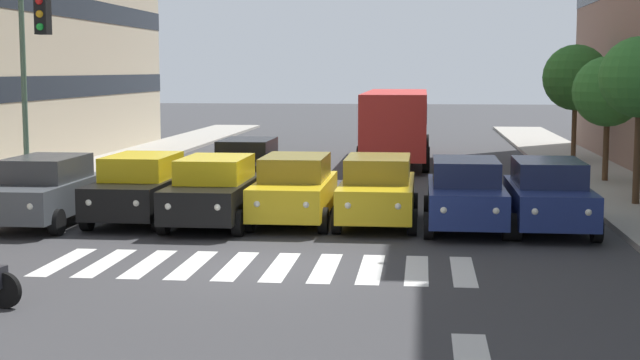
{
  "coord_description": "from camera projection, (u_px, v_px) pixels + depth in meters",
  "views": [
    {
      "loc": [
        -3.24,
        18.04,
        3.9
      ],
      "look_at": [
        -0.84,
        -3.63,
        1.32
      ],
      "focal_mm": 52.4,
      "sensor_mm": 36.0,
      "label": 1
    }
  ],
  "objects": [
    {
      "name": "crosswalk_markings",
      "position": [
        258.0,
        266.0,
        18.61
      ],
      "size": [
        8.55,
        2.8,
        0.01
      ],
      "color": "silver",
      "rests_on": "ground_plane"
    },
    {
      "name": "car_3",
      "position": [
        295.0,
        189.0,
        23.83
      ],
      "size": [
        2.02,
        4.44,
        1.72
      ],
      "color": "gold",
      "rests_on": "ground_plane"
    },
    {
      "name": "lane_arrow_0",
      "position": [
        472.0,
        356.0,
        12.75
      ],
      "size": [
        0.5,
        2.2,
        0.01
      ],
      "primitive_type": "cube",
      "color": "silver",
      "rests_on": "ground_plane"
    },
    {
      "name": "car_1",
      "position": [
        465.0,
        194.0,
        22.88
      ],
      "size": [
        2.02,
        4.44,
        1.72
      ],
      "color": "navy",
      "rests_on": "ground_plane"
    },
    {
      "name": "bus_behind_traffic",
      "position": [
        396.0,
        119.0,
        39.19
      ],
      "size": [
        2.78,
        10.5,
        3.0
      ],
      "color": "red",
      "rests_on": "ground_plane"
    },
    {
      "name": "car_row2_0",
      "position": [
        247.0,
        166.0,
        29.53
      ],
      "size": [
        2.02,
        4.44,
        1.72
      ],
      "color": "black",
      "rests_on": "ground_plane"
    },
    {
      "name": "car_4",
      "position": [
        214.0,
        191.0,
        23.43
      ],
      "size": [
        2.02,
        4.44,
        1.72
      ],
      "color": "black",
      "rests_on": "ground_plane"
    },
    {
      "name": "ground_plane",
      "position": [
        258.0,
        266.0,
        18.61
      ],
      "size": [
        180.0,
        180.0,
        0.0
      ],
      "primitive_type": "plane",
      "color": "#38383A"
    },
    {
      "name": "street_tree_2",
      "position": [
        608.0,
        92.0,
        31.51
      ],
      "size": [
        2.39,
        2.39,
        4.22
      ],
      "color": "#513823",
      "rests_on": "sidewalk_left"
    },
    {
      "name": "car_0",
      "position": [
        548.0,
        195.0,
        22.67
      ],
      "size": [
        2.02,
        4.44,
        1.72
      ],
      "color": "navy",
      "rests_on": "ground_plane"
    },
    {
      "name": "car_5",
      "position": [
        141.0,
        187.0,
        24.07
      ],
      "size": [
        2.02,
        4.44,
        1.72
      ],
      "color": "black",
      "rests_on": "ground_plane"
    },
    {
      "name": "street_tree_3",
      "position": [
        576.0,
        78.0,
        38.65
      ],
      "size": [
        2.73,
        2.73,
        4.81
      ],
      "color": "#513823",
      "rests_on": "sidewalk_left"
    },
    {
      "name": "street_lamp_right",
      "position": [
        36.0,
        36.0,
        27.28
      ],
      "size": [
        2.8,
        0.28,
        7.85
      ],
      "color": "#4C6B56",
      "rests_on": "sidewalk_right"
    },
    {
      "name": "car_6",
      "position": [
        45.0,
        190.0,
        23.57
      ],
      "size": [
        2.02,
        4.44,
        1.72
      ],
      "color": "#474C51",
      "rests_on": "ground_plane"
    },
    {
      "name": "street_tree_1",
      "position": [
        640.0,
        78.0,
        25.92
      ],
      "size": [
        2.27,
        2.27,
        4.69
      ],
      "color": "#513823",
      "rests_on": "sidewalk_left"
    },
    {
      "name": "street_lamp_left",
      "position": [
        638.0,
        26.0,
        20.71
      ],
      "size": [
        3.3,
        0.28,
        7.72
      ],
      "color": "#4C6B56",
      "rests_on": "sidewalk_left"
    },
    {
      "name": "car_2",
      "position": [
        378.0,
        190.0,
        23.59
      ],
      "size": [
        2.02,
        4.44,
        1.72
      ],
      "color": "gold",
      "rests_on": "ground_plane"
    }
  ]
}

